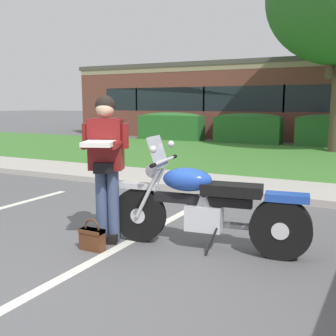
% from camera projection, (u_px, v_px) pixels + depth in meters
% --- Properties ---
extents(ground_plane, '(140.00, 140.00, 0.00)m').
position_uv_depth(ground_plane, '(123.00, 267.00, 3.87)').
color(ground_plane, '#565659').
extents(curb_strip, '(60.00, 0.20, 0.12)m').
position_uv_depth(curb_strip, '(226.00, 193.00, 6.86)').
color(curb_strip, '#ADA89E').
rests_on(curb_strip, ground).
extents(concrete_walk, '(60.00, 1.50, 0.08)m').
position_uv_depth(concrete_walk, '(239.00, 185.00, 7.61)').
color(concrete_walk, '#ADA89E').
rests_on(concrete_walk, ground).
extents(grass_lawn, '(60.00, 7.34, 0.06)m').
position_uv_depth(grass_lawn, '(280.00, 158.00, 11.54)').
color(grass_lawn, '#3D752D').
rests_on(grass_lawn, ground).
extents(stall_stripe_1, '(0.35, 4.40, 0.01)m').
position_uv_depth(stall_stripe_1, '(106.00, 254.00, 4.20)').
color(stall_stripe_1, silver).
rests_on(stall_stripe_1, ground).
extents(motorcycle, '(2.24, 0.82, 1.26)m').
position_uv_depth(motorcycle, '(213.00, 207.00, 4.27)').
color(motorcycle, black).
rests_on(motorcycle, ground).
extents(rider_person, '(0.56, 0.66, 1.70)m').
position_uv_depth(rider_person, '(106.00, 157.00, 4.44)').
color(rider_person, black).
rests_on(rider_person, ground).
extents(handbag, '(0.28, 0.13, 0.36)m').
position_uv_depth(handbag, '(92.00, 237.00, 4.31)').
color(handbag, '#562D19').
rests_on(handbag, ground).
extents(hedge_left, '(2.87, 0.90, 1.24)m').
position_uv_depth(hedge_left, '(171.00, 126.00, 17.12)').
color(hedge_left, '#286028').
rests_on(hedge_left, ground).
extents(hedge_center_left, '(2.64, 0.90, 1.24)m').
position_uv_depth(hedge_center_left, '(248.00, 128.00, 15.64)').
color(hedge_center_left, '#286028').
rests_on(hedge_center_left, ground).
extents(brick_building, '(21.08, 8.37, 3.52)m').
position_uv_depth(brick_building, '(298.00, 101.00, 19.82)').
color(brick_building, brown).
rests_on(brick_building, ground).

